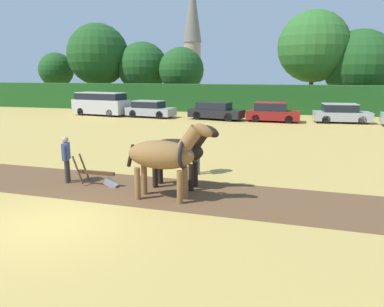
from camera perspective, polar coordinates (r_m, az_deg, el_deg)
ground_plane at (r=10.35m, az=-21.06°, el=-9.92°), size 240.00×240.00×0.00m
plowed_furrow_strip at (r=13.91m, az=-19.04°, el=-4.14°), size 26.45×3.93×0.01m
hedgerow at (r=37.09m, az=6.10°, el=8.36°), size 57.02×1.93×2.67m
tree_far_left at (r=52.20m, az=-19.99°, el=11.85°), size 4.40×4.40×6.33m
tree_left at (r=47.66m, az=-14.11°, el=14.39°), size 7.31×7.31×9.56m
tree_center_left at (r=46.35m, az=-7.51°, el=12.88°), size 6.00×6.00×7.42m
tree_center at (r=43.07m, az=-1.64°, el=12.60°), size 5.05×5.05×6.62m
tree_center_right at (r=41.67m, az=18.03°, el=15.23°), size 7.26×7.26×10.04m
tree_right at (r=42.46m, az=24.13°, el=12.21°), size 7.08×7.08×8.09m
church_spire at (r=64.67m, az=0.06°, el=17.84°), size 2.99×2.99×19.39m
draft_horse_lead_left at (r=11.11m, az=-4.20°, el=-0.23°), size 2.78×0.97×2.44m
draft_horse_lead_right at (r=12.29m, az=-2.11°, el=0.34°), size 2.60×0.91×2.22m
plow at (r=13.03m, az=-13.84°, el=-3.48°), size 1.57×0.47×1.13m
farmer_at_plow at (r=13.66m, az=-18.61°, el=-0.36°), size 0.37×0.61×1.62m
farmer_beside_team at (r=14.02m, az=0.89°, el=1.06°), size 0.45×0.65×1.77m
parked_van at (r=35.01m, az=-13.72°, el=7.40°), size 5.29×2.73×2.05m
parked_car_left at (r=32.66m, az=-6.42°, el=6.72°), size 4.31×2.29×1.43m
parked_car_center_left at (r=30.94m, az=3.60°, el=6.47°), size 4.69×2.57×1.42m
parked_car_center at (r=30.18m, az=12.16°, el=6.14°), size 4.13×1.91×1.51m
parked_car_center_right at (r=31.05m, az=21.79°, el=5.67°), size 4.29×2.16×1.47m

